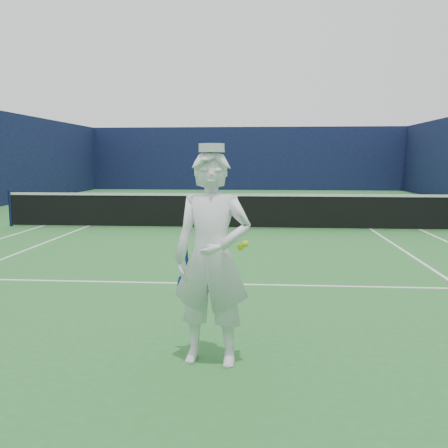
{
  "coord_description": "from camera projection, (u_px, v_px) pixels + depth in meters",
  "views": [
    {
      "loc": [
        1.04,
        -14.13,
        1.98
      ],
      "look_at": [
        0.56,
        -7.95,
        1.17
      ],
      "focal_mm": 40.0,
      "sensor_mm": 36.0,
      "label": 1
    }
  ],
  "objects": [
    {
      "name": "windscreen_fence",
      "position": [
        226.0,
        158.0,
        14.04
      ],
      "size": [
        20.12,
        36.12,
        4.0
      ],
      "color": "#0E1436",
      "rests_on": "ground"
    },
    {
      "name": "ground",
      "position": [
        226.0,
        229.0,
        14.3
      ],
      "size": [
        80.0,
        80.0,
        0.0
      ],
      "primitive_type": "plane",
      "color": "#286A2B",
      "rests_on": "ground"
    },
    {
      "name": "court_markings",
      "position": [
        226.0,
        228.0,
        14.3
      ],
      "size": [
        11.03,
        23.83,
        0.01
      ],
      "color": "white",
      "rests_on": "ground"
    },
    {
      "name": "tennis_player",
      "position": [
        212.0,
        258.0,
        4.79
      ],
      "size": [
        0.81,
        0.59,
        2.13
      ],
      "rotation": [
        0.0,
        0.0,
        -0.12
      ],
      "color": "white",
      "rests_on": "ground"
    },
    {
      "name": "tennis_net",
      "position": [
        226.0,
        209.0,
        14.23
      ],
      "size": [
        12.88,
        0.09,
        1.07
      ],
      "color": "#141E4C",
      "rests_on": "ground"
    }
  ]
}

